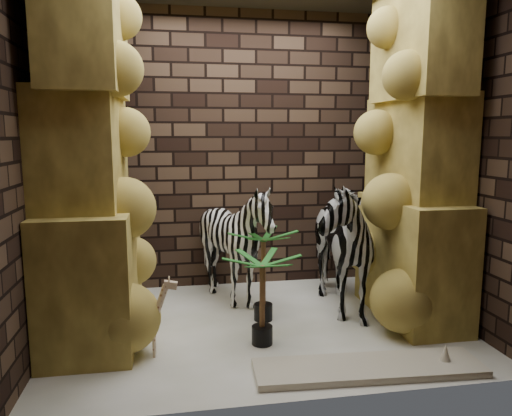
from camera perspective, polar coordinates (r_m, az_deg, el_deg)
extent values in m
plane|color=white|center=(4.39, 0.52, -13.78)|extent=(3.50, 3.50, 0.00)
plane|color=black|center=(5.29, -1.93, 6.77)|extent=(3.50, 0.00, 3.50)
plane|color=black|center=(2.84, 5.16, 5.08)|extent=(3.50, 0.00, 3.50)
plane|color=black|center=(4.12, -24.28, 5.46)|extent=(0.00, 3.00, 3.00)
plane|color=black|center=(4.70, 22.14, 5.90)|extent=(0.00, 3.00, 3.00)
imported|color=white|center=(4.64, 8.85, -2.86)|extent=(0.69, 1.28, 1.51)
imported|color=white|center=(4.75, -2.44, -4.98)|extent=(1.37, 1.50, 1.11)
cube|color=beige|center=(3.71, 13.26, -18.03)|extent=(1.67, 0.50, 0.05)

